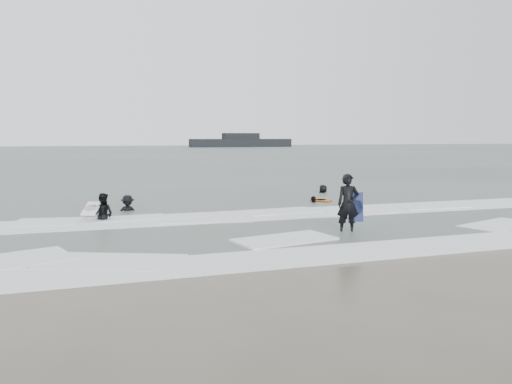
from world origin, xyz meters
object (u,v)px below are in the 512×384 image
object	(u,v)px
vessel_horizon	(241,142)
surfer_right_near	(314,204)
surfer_breaker	(128,212)
surfer_centre	(347,233)
surfer_wading	(103,222)
surfer_right_far	(323,194)

from	to	relation	value
vessel_horizon	surfer_right_near	bearing A→B (deg)	-104.18
surfer_breaker	vessel_horizon	xyz separation A→B (m)	(39.20, 121.73, 1.52)
surfer_right_near	surfer_centre	bearing A→B (deg)	47.68
surfer_wading	surfer_breaker	bearing A→B (deg)	-80.28
surfer_breaker	vessel_horizon	bearing A→B (deg)	63.58
surfer_wading	surfer_centre	bearing A→B (deg)	-177.08
surfer_right_near	surfer_right_far	world-z (taller)	surfer_right_far
surfer_right_near	vessel_horizon	bearing A→B (deg)	-131.09
surfer_right_near	surfer_right_far	xyz separation A→B (m)	(2.17, 3.62, 0.00)
surfer_centre	surfer_right_far	distance (m)	11.34
surfer_right_near	vessel_horizon	distance (m)	125.41
surfer_wading	vessel_horizon	xyz separation A→B (m)	(40.18, 123.82, 1.52)
surfer_wading	vessel_horizon	world-z (taller)	vessel_horizon
surfer_centre	surfer_right_near	bearing A→B (deg)	87.86
surfer_breaker	surfer_right_near	xyz separation A→B (m)	(8.47, 0.15, 0.00)
surfer_right_near	surfer_breaker	bearing A→B (deg)	-25.87
surfer_centre	vessel_horizon	size ratio (longest dim) A/B	0.06
surfer_right_near	vessel_horizon	world-z (taller)	vessel_horizon
surfer_wading	surfer_right_far	xyz separation A→B (m)	(11.63, 5.87, 0.00)
surfer_right_far	vessel_horizon	world-z (taller)	vessel_horizon
surfer_wading	vessel_horizon	size ratio (longest dim) A/B	0.05
surfer_centre	surfer_wading	xyz separation A→B (m)	(-7.54, 4.71, 0.00)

